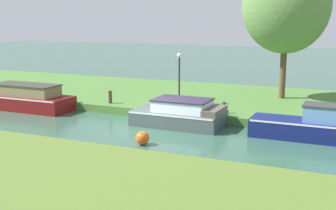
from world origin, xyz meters
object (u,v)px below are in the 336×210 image
at_px(lamp_post, 179,72).
at_px(mooring_post_near, 224,108).
at_px(channel_buoy, 142,138).
at_px(slate_cruiser, 181,114).
at_px(maroon_narrowboat, 28,98).
at_px(willow_tree_left, 286,6).
at_px(mooring_post_far, 110,97).

distance_m(lamp_post, mooring_post_near, 3.44).
height_order(mooring_post_near, channel_buoy, mooring_post_near).
bearing_deg(channel_buoy, slate_cruiser, 87.55).
height_order(maroon_narrowboat, willow_tree_left, willow_tree_left).
relative_size(maroon_narrowboat, mooring_post_far, 7.45).
bearing_deg(maroon_narrowboat, willow_tree_left, 28.81).
bearing_deg(mooring_post_far, mooring_post_near, 0.00).
xyz_separation_m(maroon_narrowboat, willow_tree_left, (12.18, 6.70, 4.87)).
distance_m(slate_cruiser, mooring_post_far, 4.91).
xyz_separation_m(maroon_narrowboat, mooring_post_near, (10.42, 1.53, 0.08)).
bearing_deg(mooring_post_near, channel_buoy, -108.77).
bearing_deg(lamp_post, mooring_post_far, -158.50).
bearing_deg(channel_buoy, willow_tree_left, 71.18).
height_order(slate_cruiser, channel_buoy, slate_cruiser).
xyz_separation_m(lamp_post, channel_buoy, (1.13, -6.36, -1.82)).
bearing_deg(mooring_post_near, maroon_narrowboat, -171.65).
relative_size(slate_cruiser, willow_tree_left, 0.53).
relative_size(slate_cruiser, channel_buoy, 7.62).
relative_size(lamp_post, mooring_post_far, 3.99).
bearing_deg(mooring_post_far, slate_cruiser, -18.17).
distance_m(mooring_post_far, channel_buoy, 6.77).
distance_m(willow_tree_left, mooring_post_far, 10.63).
bearing_deg(slate_cruiser, willow_tree_left, 63.61).
bearing_deg(channel_buoy, mooring_post_far, 131.89).
distance_m(willow_tree_left, channel_buoy, 11.97).
distance_m(mooring_post_near, channel_buoy, 5.32).
xyz_separation_m(willow_tree_left, mooring_post_near, (-1.77, -5.17, -4.79)).
distance_m(lamp_post, mooring_post_far, 3.88).
distance_m(maroon_narrowboat, mooring_post_near, 10.53).
bearing_deg(lamp_post, mooring_post_near, -25.12).
distance_m(willow_tree_left, mooring_post_near, 7.27).
distance_m(mooring_post_near, mooring_post_far, 6.22).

